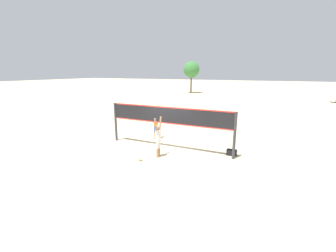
{
  "coord_description": "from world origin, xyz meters",
  "views": [
    {
      "loc": [
        5.07,
        -10.66,
        4.16
      ],
      "look_at": [
        0.0,
        0.0,
        1.28
      ],
      "focal_mm": 24.0,
      "sensor_mm": 36.0,
      "label": 1
    }
  ],
  "objects_px": {
    "volleyball": "(140,158)",
    "gear_bag": "(232,152)",
    "tree_left_cluster": "(191,70)",
    "player_blocker": "(156,122)",
    "volleyball_net": "(168,120)",
    "player_spiker": "(158,136)"
  },
  "relations": [
    {
      "from": "tree_left_cluster",
      "to": "volleyball",
      "type": "bearing_deg",
      "value": -74.2
    },
    {
      "from": "player_spiker",
      "to": "tree_left_cluster",
      "type": "distance_m",
      "value": 34.78
    },
    {
      "from": "player_spiker",
      "to": "volleyball",
      "type": "height_order",
      "value": "player_spiker"
    },
    {
      "from": "volleyball_net",
      "to": "player_blocker",
      "type": "distance_m",
      "value": 2.02
    },
    {
      "from": "volleyball",
      "to": "gear_bag",
      "type": "height_order",
      "value": "gear_bag"
    },
    {
      "from": "volleyball_net",
      "to": "volleyball",
      "type": "height_order",
      "value": "volleyball_net"
    },
    {
      "from": "volleyball",
      "to": "tree_left_cluster",
      "type": "height_order",
      "value": "tree_left_cluster"
    },
    {
      "from": "player_blocker",
      "to": "volleyball",
      "type": "distance_m",
      "value": 3.74
    },
    {
      "from": "player_spiker",
      "to": "tree_left_cluster",
      "type": "xyz_separation_m",
      "value": [
        -10.16,
        33.09,
        3.39
      ]
    },
    {
      "from": "player_spiker",
      "to": "player_blocker",
      "type": "distance_m",
      "value": 3.05
    },
    {
      "from": "volleyball_net",
      "to": "player_spiker",
      "type": "relative_size",
      "value": 3.57
    },
    {
      "from": "volleyball",
      "to": "tree_left_cluster",
      "type": "distance_m",
      "value": 35.53
    },
    {
      "from": "tree_left_cluster",
      "to": "player_blocker",
      "type": "bearing_deg",
      "value": -74.23
    },
    {
      "from": "volleyball_net",
      "to": "player_spiker",
      "type": "distance_m",
      "value": 1.44
    },
    {
      "from": "volleyball",
      "to": "gear_bag",
      "type": "bearing_deg",
      "value": 34.43
    },
    {
      "from": "volleyball",
      "to": "gear_bag",
      "type": "relative_size",
      "value": 0.48
    },
    {
      "from": "gear_bag",
      "to": "tree_left_cluster",
      "type": "height_order",
      "value": "tree_left_cluster"
    },
    {
      "from": "tree_left_cluster",
      "to": "volleyball_net",
      "type": "bearing_deg",
      "value": -72.42
    },
    {
      "from": "gear_bag",
      "to": "tree_left_cluster",
      "type": "relative_size",
      "value": 0.08
    },
    {
      "from": "gear_bag",
      "to": "tree_left_cluster",
      "type": "distance_m",
      "value": 34.34
    },
    {
      "from": "volleyball_net",
      "to": "gear_bag",
      "type": "distance_m",
      "value": 3.71
    },
    {
      "from": "volleyball",
      "to": "tree_left_cluster",
      "type": "xyz_separation_m",
      "value": [
        -9.6,
        33.93,
        4.32
      ]
    }
  ]
}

